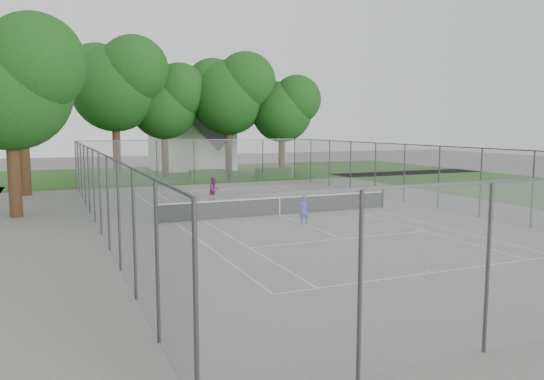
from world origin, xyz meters
name	(u,v)px	position (x,y,z in m)	size (l,w,h in m)	color
ground	(280,215)	(0.00, 0.00, 0.00)	(120.00, 120.00, 0.00)	slate
grass_far	(170,174)	(0.00, 26.00, 0.00)	(60.00, 20.00, 0.00)	#204D16
court_markings	(280,215)	(0.00, 0.00, 0.01)	(11.03, 23.83, 0.01)	silver
tennis_net	(280,205)	(0.00, 0.00, 0.51)	(12.87, 0.10, 1.10)	black
perimeter_fence	(280,180)	(0.00, 0.00, 1.81)	(18.08, 34.08, 3.52)	#38383D
tree_far_left	(116,81)	(-5.19, 22.99, 8.45)	(8.55, 7.80, 12.29)	#392314
tree_far_midleft	(165,99)	(-0.93, 23.33, 7.02)	(7.11, 6.49, 10.22)	#392314
tree_far_midright	(229,91)	(4.74, 22.00, 7.78)	(7.88, 7.19, 11.32)	#392314
tree_far_right	(283,107)	(9.46, 20.53, 6.38)	(6.47, 5.90, 9.29)	#392314
tree_side_back	(22,79)	(-12.21, 13.83, 7.67)	(7.76, 7.09, 11.16)	#392314
tree_side_front	(11,79)	(-12.45, 4.68, 6.92)	(7.01, 6.40, 10.07)	#392314
hedge_left	(138,178)	(-4.26, 18.42, 0.46)	(3.67, 1.10, 0.92)	#1D4917
hedge_mid	(207,175)	(1.47, 18.37, 0.47)	(2.99, 0.85, 0.94)	#1D4917
hedge_right	(274,173)	(7.46, 18.07, 0.46)	(3.05, 1.12, 0.92)	#1D4917
house	(192,131)	(3.29, 30.36, 4.06)	(8.10, 6.28, 10.08)	beige
girl_player	(304,210)	(0.02, -2.76, 0.68)	(0.49, 0.32, 1.35)	#3034B5
woman_player	(214,190)	(-1.78, 5.74, 0.76)	(0.74, 0.58, 1.52)	#802A69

